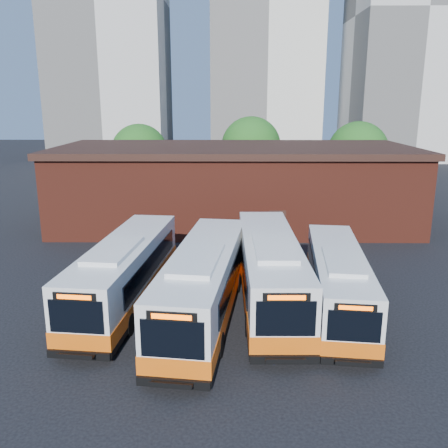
{
  "coord_description": "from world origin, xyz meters",
  "views": [
    {
      "loc": [
        -0.52,
        -18.77,
        9.85
      ],
      "look_at": [
        -0.73,
        4.95,
        3.73
      ],
      "focal_mm": 38.0,
      "sensor_mm": 36.0,
      "label": 1
    }
  ],
  "objects_px": {
    "bus_mideast": "(270,273)",
    "bus_midwest": "(204,286)",
    "bus_west": "(125,274)",
    "transit_worker": "(275,339)",
    "bus_east": "(338,284)"
  },
  "relations": [
    {
      "from": "bus_east",
      "to": "transit_worker",
      "type": "relative_size",
      "value": 5.86
    },
    {
      "from": "bus_west",
      "to": "bus_east",
      "type": "distance_m",
      "value": 10.42
    },
    {
      "from": "bus_midwest",
      "to": "bus_east",
      "type": "relative_size",
      "value": 1.13
    },
    {
      "from": "bus_mideast",
      "to": "bus_midwest",
      "type": "bearing_deg",
      "value": -152.87
    },
    {
      "from": "bus_west",
      "to": "bus_east",
      "type": "bearing_deg",
      "value": 1.15
    },
    {
      "from": "bus_west",
      "to": "transit_worker",
      "type": "relative_size",
      "value": 6.38
    },
    {
      "from": "transit_worker",
      "to": "bus_mideast",
      "type": "bearing_deg",
      "value": 15.5
    },
    {
      "from": "bus_midwest",
      "to": "bus_east",
      "type": "bearing_deg",
      "value": 14.29
    },
    {
      "from": "bus_east",
      "to": "bus_west",
      "type": "bearing_deg",
      "value": -178.12
    },
    {
      "from": "bus_midwest",
      "to": "transit_worker",
      "type": "distance_m",
      "value": 4.91
    },
    {
      "from": "bus_midwest",
      "to": "bus_mideast",
      "type": "relative_size",
      "value": 1.0
    },
    {
      "from": "bus_mideast",
      "to": "bus_east",
      "type": "relative_size",
      "value": 1.13
    },
    {
      "from": "bus_west",
      "to": "bus_east",
      "type": "relative_size",
      "value": 1.09
    },
    {
      "from": "bus_midwest",
      "to": "bus_mideast",
      "type": "xyz_separation_m",
      "value": [
        3.2,
        1.67,
        0.01
      ]
    },
    {
      "from": "bus_mideast",
      "to": "bus_east",
      "type": "height_order",
      "value": "bus_mideast"
    }
  ]
}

